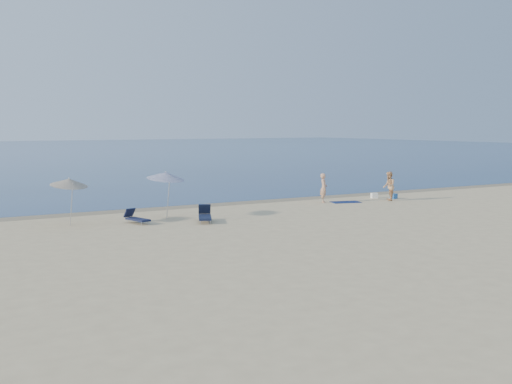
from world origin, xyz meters
The scene contains 11 objects.
sea centered at (0.00, 100.00, 0.00)m, with size 240.00×160.00×0.01m, color navy.
wet_sand_strip centered at (0.00, 19.40, 0.00)m, with size 240.00×1.60×0.00m, color #847254.
person_left centered at (1.85, 17.06, 0.87)m, with size 0.63×0.42×1.74m, color tan.
person_right centered at (5.84, 15.83, 0.89)m, with size 0.86×0.67×1.78m, color tan.
beach_towel centered at (3.05, 16.48, 0.01)m, with size 1.70×0.94×0.03m, color #0F1D4D.
white_bag centered at (5.93, 17.27, 0.16)m, with size 0.38×0.33×0.33m, color white.
blue_cooler centered at (6.80, 16.46, 0.16)m, with size 0.44×0.31×0.31m, color #1E57A3.
umbrella_near centered at (-8.67, 15.75, 2.11)m, with size 2.37×2.38×2.44m.
umbrella_far centered at (-13.32, 15.95, 1.98)m, with size 2.18×2.20×2.31m.
lounger_left centered at (-10.52, 14.88, 0.24)m, with size 0.88×1.60×0.67m.
lounger_right centered at (-7.54, 13.73, 0.29)m, with size 1.27×1.86×0.79m.
Camera 1 is at (-20.59, -13.55, 4.58)m, focal length 45.00 mm.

